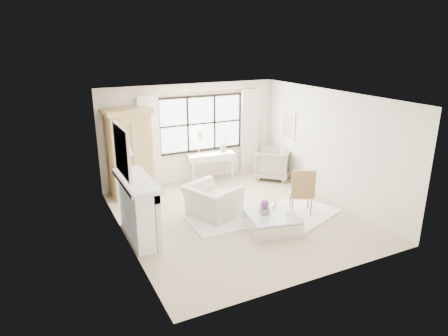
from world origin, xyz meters
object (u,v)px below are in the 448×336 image
(armoire, at_px, (130,152))
(console_table, at_px, (211,167))
(coffee_table, at_px, (272,223))
(club_armchair, at_px, (212,201))

(armoire, bearing_deg, console_table, -3.82)
(armoire, distance_m, coffee_table, 4.01)
(club_armchair, height_order, coffee_table, club_armchair)
(armoire, height_order, club_armchair, armoire)
(coffee_table, bearing_deg, club_armchair, 134.89)
(armoire, height_order, coffee_table, armoire)
(armoire, distance_m, club_armchair, 2.56)
(armoire, xyz_separation_m, club_armchair, (1.31, -2.06, -0.78))
(armoire, bearing_deg, coffee_table, -63.27)
(armoire, xyz_separation_m, coffee_table, (2.11, -3.27, -0.96))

